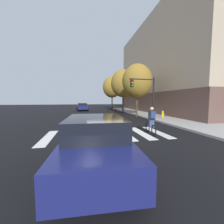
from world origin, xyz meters
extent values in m
plane|color=black|center=(0.00, 0.00, 0.00)|extent=(120.00, 120.00, 0.00)
cube|color=#9E9B93|center=(8.75, 0.00, 0.07)|extent=(6.50, 50.00, 0.15)
cube|color=silver|center=(-3.42, 0.00, 0.01)|extent=(0.55, 3.36, 0.01)
cube|color=silver|center=(-2.31, 0.00, 0.01)|extent=(0.55, 3.36, 0.01)
cube|color=silver|center=(-1.19, 0.00, 0.01)|extent=(0.55, 3.36, 0.01)
cube|color=silver|center=(-0.08, 0.00, 0.01)|extent=(0.55, 3.36, 0.01)
cube|color=silver|center=(1.04, 0.00, 0.01)|extent=(0.55, 3.36, 0.01)
cube|color=silver|center=(2.15, 0.00, 0.01)|extent=(0.55, 3.36, 0.01)
cube|color=silver|center=(3.26, 0.00, 0.01)|extent=(0.55, 3.36, 0.01)
cylinder|color=#473D1E|center=(-0.66, -2.04, 0.00)|extent=(0.64, 0.64, 0.01)
cube|color=navy|center=(-1.09, -3.85, 0.69)|extent=(2.14, 4.71, 0.70)
cube|color=black|center=(-1.10, -4.00, 1.31)|extent=(1.79, 2.30, 0.55)
cylinder|color=black|center=(-1.96, -2.32, 0.34)|extent=(0.28, 0.69, 0.68)
cylinder|color=black|center=(-0.04, -2.44, 0.34)|extent=(0.28, 0.69, 0.68)
cylinder|color=black|center=(-2.15, -5.25, 0.34)|extent=(0.28, 0.69, 0.68)
cylinder|color=black|center=(-0.23, -5.38, 0.34)|extent=(0.28, 0.69, 0.68)
cube|color=navy|center=(-1.64, 19.83, 0.65)|extent=(2.19, 4.52, 0.66)
cube|color=black|center=(-1.63, 19.69, 1.25)|extent=(1.77, 2.23, 0.52)
cylinder|color=black|center=(-2.69, 21.13, 0.32)|extent=(0.29, 0.66, 0.64)
cylinder|color=black|center=(-0.88, 21.31, 0.32)|extent=(0.29, 0.66, 0.64)
cylinder|color=black|center=(-2.41, 18.35, 0.32)|extent=(0.29, 0.66, 0.64)
cylinder|color=black|center=(-0.59, 18.53, 0.32)|extent=(0.29, 0.66, 0.64)
torus|color=black|center=(2.55, -0.89, 0.33)|extent=(0.14, 0.66, 0.66)
torus|color=black|center=(2.68, 0.16, 0.33)|extent=(0.14, 0.66, 0.66)
cylinder|color=red|center=(2.62, -0.37, 0.61)|extent=(0.16, 0.89, 0.05)
cylinder|color=red|center=(2.60, -0.52, 0.68)|extent=(0.04, 0.04, 0.45)
cube|color=#384772|center=(2.60, -0.52, 0.73)|extent=(0.30, 0.23, 0.56)
cube|color=#26262D|center=(2.60, -0.52, 1.18)|extent=(0.39, 0.28, 0.56)
sphere|color=tan|center=(2.60, -0.52, 1.58)|extent=(0.22, 0.22, 0.22)
cube|color=navy|center=(2.58, -0.70, 1.23)|extent=(0.30, 0.19, 0.40)
cylinder|color=black|center=(5.05, 3.84, 2.10)|extent=(0.14, 0.14, 4.20)
cylinder|color=black|center=(3.85, 3.84, 4.00)|extent=(2.40, 0.10, 0.10)
cube|color=black|center=(2.89, 3.84, 3.65)|extent=(0.24, 0.20, 0.76)
sphere|color=red|center=(2.89, 3.73, 3.89)|extent=(0.14, 0.14, 0.14)
sphere|color=gold|center=(2.89, 3.73, 3.65)|extent=(0.14, 0.14, 0.14)
sphere|color=green|center=(2.89, 3.73, 3.41)|extent=(0.14, 0.14, 0.14)
cylinder|color=gold|center=(7.16, 5.57, 0.47)|extent=(0.22, 0.22, 0.65)
sphere|color=gold|center=(7.16, 5.57, 0.84)|extent=(0.18, 0.18, 0.18)
cylinder|color=gold|center=(7.32, 5.57, 0.51)|extent=(0.12, 0.09, 0.09)
cylinder|color=#4C3823|center=(5.20, 8.31, 1.49)|extent=(0.24, 0.24, 2.97)
ellipsoid|color=olive|center=(5.20, 8.31, 4.45)|extent=(3.70, 3.70, 4.25)
cylinder|color=#4C3823|center=(5.26, 14.68, 1.64)|extent=(0.24, 0.24, 3.28)
ellipsoid|color=olive|center=(5.26, 14.68, 4.91)|extent=(4.08, 4.08, 4.70)
cylinder|color=#4C3823|center=(5.10, 22.99, 1.68)|extent=(0.24, 0.24, 3.36)
ellipsoid|color=olive|center=(5.10, 22.99, 5.03)|extent=(4.18, 4.18, 4.81)
cube|color=brown|center=(16.19, 13.79, 1.60)|extent=(15.19, 25.13, 3.20)
cube|color=tan|center=(16.19, 13.79, 9.20)|extent=(14.89, 24.63, 11.99)
camera|label=1|loc=(-1.47, -8.13, 2.11)|focal=22.11mm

